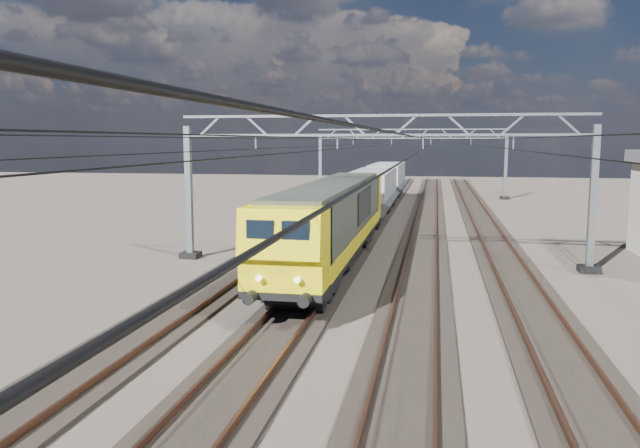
% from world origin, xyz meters
% --- Properties ---
extents(ground, '(160.00, 160.00, 0.00)m').
position_xyz_m(ground, '(0.00, 0.00, 0.00)').
color(ground, black).
rests_on(ground, ground).
extents(track_outer_west, '(2.60, 140.00, 0.30)m').
position_xyz_m(track_outer_west, '(-6.00, 0.00, 0.07)').
color(track_outer_west, black).
rests_on(track_outer_west, ground).
extents(track_loco, '(2.60, 140.00, 0.30)m').
position_xyz_m(track_loco, '(-2.00, 0.00, 0.07)').
color(track_loco, black).
rests_on(track_loco, ground).
extents(track_inner_east, '(2.60, 140.00, 0.30)m').
position_xyz_m(track_inner_east, '(2.00, 0.00, 0.07)').
color(track_inner_east, black).
rests_on(track_inner_east, ground).
extents(track_outer_east, '(2.60, 140.00, 0.30)m').
position_xyz_m(track_outer_east, '(6.00, 0.00, 0.07)').
color(track_outer_east, black).
rests_on(track_outer_east, ground).
extents(catenary_gantry_mid, '(19.90, 0.90, 7.11)m').
position_xyz_m(catenary_gantry_mid, '(0.00, 4.00, 3.91)').
color(catenary_gantry_mid, gray).
rests_on(catenary_gantry_mid, ground).
extents(catenary_gantry_far, '(19.90, 0.90, 7.11)m').
position_xyz_m(catenary_gantry_far, '(0.00, 40.00, 3.91)').
color(catenary_gantry_far, gray).
rests_on(catenary_gantry_far, ground).
extents(overhead_wires, '(12.03, 140.00, 0.53)m').
position_xyz_m(overhead_wires, '(0.00, 8.00, 5.75)').
color(overhead_wires, black).
rests_on(overhead_wires, ground).
extents(locomotive, '(2.76, 21.10, 3.62)m').
position_xyz_m(locomotive, '(-2.00, 2.76, 2.33)').
color(locomotive, black).
rests_on(locomotive, ground).
extents(hopper_wagon_lead, '(3.38, 13.00, 3.25)m').
position_xyz_m(hopper_wagon_lead, '(-2.00, 20.46, 2.23)').
color(hopper_wagon_lead, black).
rests_on(hopper_wagon_lead, ground).
extents(hopper_wagon_mid, '(3.38, 13.00, 3.25)m').
position_xyz_m(hopper_wagon_mid, '(-2.00, 34.66, 2.23)').
color(hopper_wagon_mid, black).
rests_on(hopper_wagon_mid, ground).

